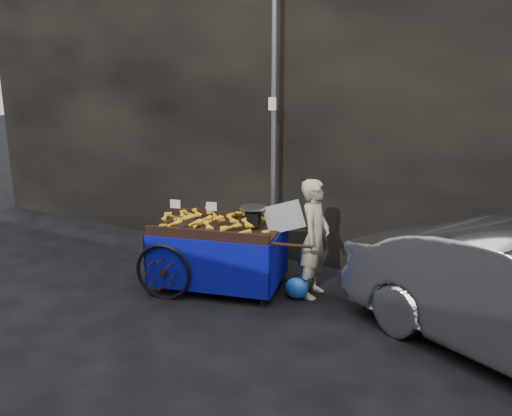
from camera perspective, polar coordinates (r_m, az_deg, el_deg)
The scene contains 6 objects.
ground at distance 6.81m, azimuth -5.68°, elevation -9.17°, with size 80.00×80.00×0.00m, color black.
building_wall at distance 8.33m, azimuth 7.07°, elevation 12.70°, with size 13.50×2.00×5.00m.
street_pole at distance 7.23m, azimuth 2.05°, elevation 8.71°, with size 0.12×0.10×4.00m.
banana_cart at distance 6.62m, azimuth -4.71°, elevation -2.86°, with size 2.43×1.55×1.22m.
vendor at distance 6.37m, azimuth 6.68°, elevation -3.47°, with size 0.87×0.59×1.53m.
plastic_bag at distance 6.46m, azimuth 4.66°, elevation -9.12°, with size 0.31×0.24×0.28m, color blue.
Camera 1 is at (3.75, -5.02, 2.65)m, focal length 35.00 mm.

